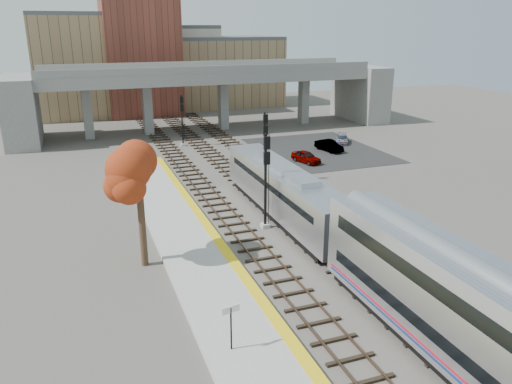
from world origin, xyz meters
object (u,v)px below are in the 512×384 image
object	(u,v)px
locomotive	(284,191)
tree	(138,176)
car_b	(329,146)
signal_mast_mid	(265,149)
signal_mast_near	(266,182)
signal_mast_far	(182,122)
car_a	(306,157)
car_c	(342,139)

from	to	relation	value
locomotive	tree	xyz separation A→B (m)	(-11.62, -4.44, 3.68)
car_b	signal_mast_mid	bearing A→B (deg)	-154.36
signal_mast_near	car_b	bearing A→B (deg)	50.96
locomotive	signal_mast_far	world-z (taller)	signal_mast_far
locomotive	car_a	bearing A→B (deg)	58.30
signal_mast_mid	tree	xyz separation A→B (m)	(-13.62, -13.80, 2.59)
signal_mast_mid	signal_mast_far	size ratio (longest dim) A/B	1.07
signal_mast_far	signal_mast_near	bearing A→B (deg)	-90.00
signal_mast_far	signal_mast_mid	bearing A→B (deg)	-77.16
car_a	signal_mast_near	bearing A→B (deg)	-140.91
signal_mast_near	car_b	distance (m)	25.63
tree	car_a	distance (m)	28.52
signal_mast_far	car_a	size ratio (longest dim) A/B	1.68
signal_mast_mid	car_c	xyz separation A→B (m)	(15.56, 12.28, -2.80)
tree	car_c	xyz separation A→B (m)	(29.18, 26.08, -5.39)
locomotive	car_b	world-z (taller)	locomotive
signal_mast_far	tree	distance (m)	33.31
car_c	tree	bearing A→B (deg)	-108.40
locomotive	signal_mast_mid	distance (m)	9.64
signal_mast_mid	signal_mast_far	xyz separation A→B (m)	(-4.10, 17.99, -0.30)
signal_mast_near	tree	xyz separation A→B (m)	(-9.52, -3.07, 2.32)
car_b	car_c	world-z (taller)	car_b
signal_mast_mid	car_a	xyz separation A→B (m)	(7.00, 5.20, -2.68)
signal_mast_far	car_b	bearing A→B (deg)	-29.14
signal_mast_mid	car_a	bearing A→B (deg)	36.62
locomotive	car_c	bearing A→B (deg)	50.94
tree	signal_mast_far	bearing A→B (deg)	73.33
signal_mast_mid	signal_mast_far	world-z (taller)	signal_mast_mid
locomotive	signal_mast_mid	world-z (taller)	signal_mast_mid
signal_mast_mid	tree	size ratio (longest dim) A/B	0.85
signal_mast_far	car_a	bearing A→B (deg)	-49.05
locomotive	signal_mast_near	bearing A→B (deg)	-146.89
signal_mast_near	signal_mast_far	size ratio (longest dim) A/B	1.13
signal_mast_far	tree	xyz separation A→B (m)	(-9.52, -31.79, 2.89)
signal_mast_mid	signal_mast_far	distance (m)	18.45
signal_mast_near	signal_mast_mid	distance (m)	11.49
locomotive	signal_mast_near	xyz separation A→B (m)	(-2.10, -1.37, 1.36)
signal_mast_far	car_c	bearing A→B (deg)	-16.19
tree	signal_mast_mid	bearing A→B (deg)	45.38
signal_mast_near	car_c	bearing A→B (deg)	49.48
car_b	signal_mast_far	bearing A→B (deg)	139.35
locomotive	signal_mast_near	world-z (taller)	signal_mast_near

